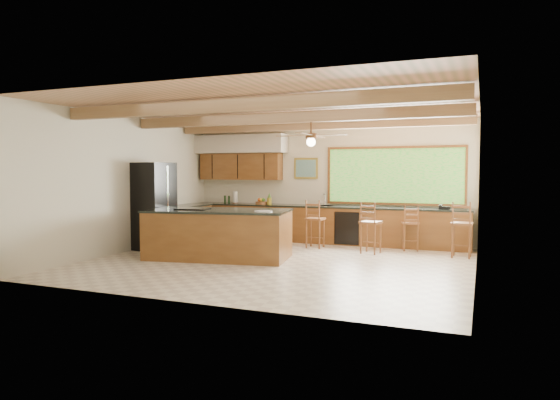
% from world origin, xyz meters
% --- Properties ---
extents(ground, '(7.20, 7.20, 0.00)m').
position_xyz_m(ground, '(0.00, 0.00, 0.00)').
color(ground, beige).
rests_on(ground, ground).
extents(room_shell, '(7.27, 6.54, 3.02)m').
position_xyz_m(room_shell, '(-0.17, 0.65, 2.21)').
color(room_shell, beige).
rests_on(room_shell, ground).
extents(counter_run, '(7.12, 3.10, 1.24)m').
position_xyz_m(counter_run, '(-0.82, 2.52, 0.46)').
color(counter_run, brown).
rests_on(counter_run, ground).
extents(island, '(3.05, 1.82, 1.02)m').
position_xyz_m(island, '(-1.30, -0.04, 0.50)').
color(island, brown).
rests_on(island, ground).
extents(refrigerator, '(0.84, 0.82, 1.97)m').
position_xyz_m(refrigerator, '(-3.22, 0.40, 0.99)').
color(refrigerator, black).
rests_on(refrigerator, ground).
extents(bar_stool_a, '(0.41, 0.41, 1.12)m').
position_xyz_m(bar_stool_a, '(0.10, 1.95, 0.66)').
color(bar_stool_a, brown).
rests_on(bar_stool_a, ground).
extents(bar_stool_b, '(0.47, 0.47, 1.12)m').
position_xyz_m(bar_stool_b, '(1.46, 1.66, 0.66)').
color(bar_stool_b, brown).
rests_on(bar_stool_b, ground).
extents(bar_stool_c, '(0.45, 0.45, 1.02)m').
position_xyz_m(bar_stool_c, '(2.20, 2.40, 0.61)').
color(bar_stool_c, brown).
rests_on(bar_stool_c, ground).
extents(bar_stool_d, '(0.43, 0.43, 1.17)m').
position_xyz_m(bar_stool_d, '(3.30, 1.85, 0.69)').
color(bar_stool_d, brown).
rests_on(bar_stool_d, ground).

